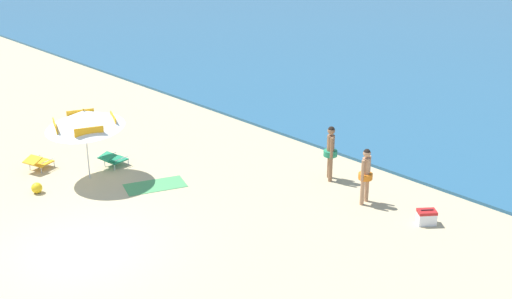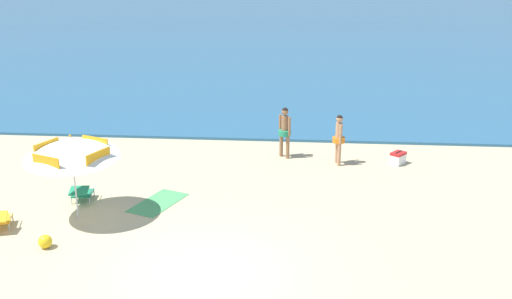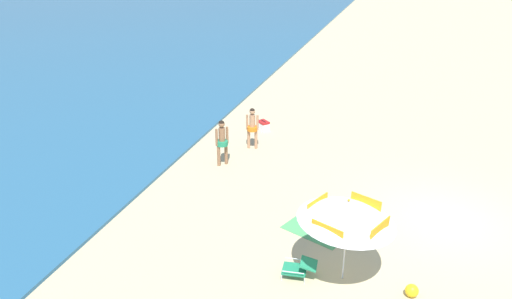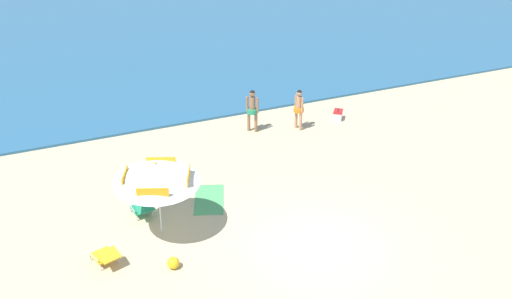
{
  "view_description": "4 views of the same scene",
  "coord_description": "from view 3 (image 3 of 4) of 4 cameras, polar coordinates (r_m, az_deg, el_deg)",
  "views": [
    {
      "loc": [
        13.97,
        -7.42,
        8.73
      ],
      "look_at": [
        0.69,
        5.36,
        1.42
      ],
      "focal_mm": 48.68,
      "sensor_mm": 36.0,
      "label": 1
    },
    {
      "loc": [
        2.06,
        -11.29,
        6.55
      ],
      "look_at": [
        0.68,
        5.69,
        0.93
      ],
      "focal_mm": 41.85,
      "sensor_mm": 36.0,
      "label": 2
    },
    {
      "loc": [
        -14.41,
        1.16,
        8.25
      ],
      "look_at": [
        0.31,
        6.07,
        1.33
      ],
      "focal_mm": 36.41,
      "sensor_mm": 36.0,
      "label": 3
    },
    {
      "loc": [
        -6.62,
        -10.6,
        9.17
      ],
      "look_at": [
        0.43,
        5.08,
        0.6
      ],
      "focal_mm": 38.92,
      "sensor_mm": 36.0,
      "label": 4
    }
  ],
  "objects": [
    {
      "name": "lounge_chair_beside_umbrella",
      "position": [
        13.33,
        4.79,
        -12.79
      ],
      "size": [
        0.65,
        0.91,
        0.49
      ],
      "color": "#1E7F56",
      "rests_on": "ground"
    },
    {
      "name": "person_standing_near_shore",
      "position": [
        18.65,
        -3.76,
        1.1
      ],
      "size": [
        0.42,
        0.42,
        1.72
      ],
      "color": "#8C6042",
      "rests_on": "ground"
    },
    {
      "name": "beach_umbrella_striped_main",
      "position": [
        12.49,
        10.06,
        -6.71
      ],
      "size": [
        2.91,
        2.93,
        2.3
      ],
      "color": "silver",
      "rests_on": "ground"
    },
    {
      "name": "ground_plane",
      "position": [
        16.64,
        20.06,
        -7.31
      ],
      "size": [
        800.0,
        800.0,
        0.0
      ],
      "primitive_type": "plane",
      "color": "tan"
    },
    {
      "name": "beach_towel",
      "position": [
        15.2,
        6.4,
        -8.96
      ],
      "size": [
        1.49,
        2.0,
        0.01
      ],
      "primitive_type": "cube",
      "rotation": [
        0.0,
        0.0,
        2.77
      ],
      "color": "#4C9E5B",
      "rests_on": "ground"
    },
    {
      "name": "cooler_box",
      "position": [
        22.07,
        0.81,
        2.65
      ],
      "size": [
        0.58,
        0.6,
        0.43
      ],
      "color": "white",
      "rests_on": "ground"
    },
    {
      "name": "person_standing_beside",
      "position": [
        20.01,
        -0.41,
        2.67
      ],
      "size": [
        0.4,
        0.48,
        1.65
      ],
      "color": "tan",
      "rests_on": "ground"
    },
    {
      "name": "beach_ball",
      "position": [
        13.3,
        16.74,
        -14.63
      ],
      "size": [
        0.32,
        0.32,
        0.32
      ],
      "primitive_type": "sphere",
      "color": "yellow",
      "rests_on": "ground"
    }
  ]
}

